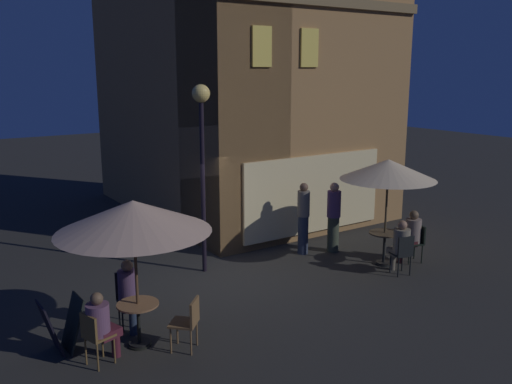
% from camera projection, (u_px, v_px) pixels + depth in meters
% --- Properties ---
extents(ground_plane, '(60.00, 60.00, 0.00)m').
position_uv_depth(ground_plane, '(209.00, 281.00, 12.07)').
color(ground_plane, '#292825').
extents(cafe_building, '(6.53, 8.71, 7.11)m').
position_uv_depth(cafe_building, '(228.00, 104.00, 16.23)').
color(cafe_building, '#9F7343').
rests_on(cafe_building, ground).
extents(street_lamp_near_corner, '(0.39, 0.39, 4.22)m').
position_uv_depth(street_lamp_near_corner, '(202.00, 131.00, 11.98)').
color(street_lamp_near_corner, black).
rests_on(street_lamp_near_corner, ground).
extents(menu_sandwich_board, '(0.65, 0.56, 0.89)m').
position_uv_depth(menu_sandwich_board, '(62.00, 326.00, 8.96)').
color(menu_sandwich_board, black).
rests_on(menu_sandwich_board, ground).
extents(cafe_table_0, '(0.70, 0.70, 0.75)m').
position_uv_depth(cafe_table_0, '(138.00, 316.00, 9.14)').
color(cafe_table_0, black).
rests_on(cafe_table_0, ground).
extents(cafe_table_1, '(0.74, 0.74, 0.79)m').
position_uv_depth(cafe_table_1, '(384.00, 241.00, 12.99)').
color(cafe_table_1, black).
rests_on(cafe_table_1, ground).
extents(patio_umbrella_0, '(2.50, 2.50, 2.50)m').
position_uv_depth(patio_umbrella_0, '(133.00, 217.00, 8.77)').
color(patio_umbrella_0, black).
rests_on(patio_umbrella_0, ground).
extents(patio_umbrella_1, '(2.21, 2.21, 2.53)m').
position_uv_depth(patio_umbrella_1, '(388.00, 170.00, 12.62)').
color(patio_umbrella_1, black).
rests_on(patio_umbrella_1, ground).
extents(cafe_chair_0, '(0.60, 0.60, 0.89)m').
position_uv_depth(cafe_chair_0, '(189.00, 319.00, 8.99)').
color(cafe_chair_0, brown).
rests_on(cafe_chair_0, ground).
extents(cafe_chair_1, '(0.44, 0.44, 1.00)m').
position_uv_depth(cafe_chair_1, '(127.00, 294.00, 9.86)').
color(cafe_chair_1, black).
rests_on(cafe_chair_1, ground).
extents(cafe_chair_2, '(0.48, 0.48, 0.89)m').
position_uv_depth(cafe_chair_2, '(94.00, 334.00, 8.49)').
color(cafe_chair_2, brown).
rests_on(cafe_chair_2, ground).
extents(cafe_chair_3, '(0.48, 0.48, 0.93)m').
position_uv_depth(cafe_chair_3, '(403.00, 251.00, 12.29)').
color(cafe_chair_3, black).
rests_on(cafe_chair_3, ground).
extents(cafe_chair_4, '(0.55, 0.55, 0.90)m').
position_uv_depth(cafe_chair_4, '(416.00, 239.00, 13.20)').
color(cafe_chair_4, black).
rests_on(cafe_chair_4, ground).
extents(patron_seated_0, '(0.40, 0.54, 1.27)m').
position_uv_depth(patron_seated_0, '(129.00, 291.00, 9.71)').
color(patron_seated_0, '#233046').
rests_on(patron_seated_0, ground).
extents(patron_seated_1, '(0.54, 0.45, 1.20)m').
position_uv_depth(patron_seated_1, '(101.00, 323.00, 8.56)').
color(patron_seated_1, '#4B1B27').
rests_on(patron_seated_1, ground).
extents(patron_seated_2, '(0.45, 0.55, 1.26)m').
position_uv_depth(patron_seated_2, '(400.00, 243.00, 12.38)').
color(patron_seated_2, '#716652').
rests_on(patron_seated_2, ground).
extents(patron_seated_3, '(0.55, 0.47, 1.27)m').
position_uv_depth(patron_seated_3, '(411.00, 233.00, 13.13)').
color(patron_seated_3, '#461B1E').
rests_on(patron_seated_3, ground).
extents(patron_standing_4, '(0.31, 0.31, 1.81)m').
position_uv_depth(patron_standing_4, '(303.00, 218.00, 13.69)').
color(patron_standing_4, '#2B3446').
rests_on(patron_standing_4, ground).
extents(patron_standing_5, '(0.34, 0.34, 1.78)m').
position_uv_depth(patron_standing_5, '(334.00, 217.00, 13.87)').
color(patron_standing_5, '#373F31').
rests_on(patron_standing_5, ground).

